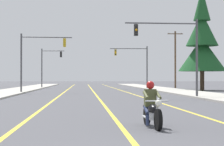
{
  "coord_description": "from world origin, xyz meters",
  "views": [
    {
      "loc": [
        -1.33,
        -6.6,
        1.55
      ],
      "look_at": [
        0.34,
        16.67,
        1.85
      ],
      "focal_mm": 65.32,
      "sensor_mm": 36.0,
      "label": 1
    }
  ],
  "objects_px": {
    "traffic_signal_mid_left": "(48,63)",
    "conifer_tree_right_verge_far": "(202,43)",
    "traffic_signal_near_right": "(176,45)",
    "traffic_signal_mid_right": "(136,60)",
    "traffic_signal_near_left": "(36,54)",
    "utility_pole_right_far": "(175,58)",
    "motorcycle_with_rider": "(152,109)"
  },
  "relations": [
    {
      "from": "traffic_signal_near_right",
      "to": "motorcycle_with_rider",
      "type": "bearing_deg",
      "value": -105.24
    },
    {
      "from": "motorcycle_with_rider",
      "to": "utility_pole_right_far",
      "type": "relative_size",
      "value": 0.25
    },
    {
      "from": "traffic_signal_mid_right",
      "to": "traffic_signal_near_left",
      "type": "bearing_deg",
      "value": -128.73
    },
    {
      "from": "traffic_signal_mid_right",
      "to": "utility_pole_right_far",
      "type": "xyz_separation_m",
      "value": [
        6.27,
        2.18,
        0.44
      ]
    },
    {
      "from": "traffic_signal_mid_left",
      "to": "utility_pole_right_far",
      "type": "xyz_separation_m",
      "value": [
        19.45,
        -3.63,
        0.55
      ]
    },
    {
      "from": "traffic_signal_near_left",
      "to": "traffic_signal_mid_right",
      "type": "xyz_separation_m",
      "value": [
        12.58,
        15.69,
        0.01
      ]
    },
    {
      "from": "motorcycle_with_rider",
      "to": "utility_pole_right_far",
      "type": "distance_m",
      "value": 49.75
    },
    {
      "from": "traffic_signal_near_right",
      "to": "traffic_signal_mid_left",
      "type": "xyz_separation_m",
      "value": [
        -12.73,
        33.02,
        -0.14
      ]
    },
    {
      "from": "traffic_signal_mid_right",
      "to": "utility_pole_right_far",
      "type": "relative_size",
      "value": 0.71
    },
    {
      "from": "utility_pole_right_far",
      "to": "traffic_signal_mid_left",
      "type": "bearing_deg",
      "value": 169.44
    },
    {
      "from": "traffic_signal_near_right",
      "to": "utility_pole_right_far",
      "type": "distance_m",
      "value": 30.16
    },
    {
      "from": "motorcycle_with_rider",
      "to": "traffic_signal_near_right",
      "type": "height_order",
      "value": "traffic_signal_near_right"
    },
    {
      "from": "motorcycle_with_rider",
      "to": "conifer_tree_right_verge_far",
      "type": "xyz_separation_m",
      "value": [
        12.89,
        37.82,
        5.44
      ]
    },
    {
      "from": "traffic_signal_mid_left",
      "to": "utility_pole_right_far",
      "type": "relative_size",
      "value": 0.71
    },
    {
      "from": "traffic_signal_near_right",
      "to": "utility_pole_right_far",
      "type": "bearing_deg",
      "value": 77.13
    },
    {
      "from": "conifer_tree_right_verge_far",
      "to": "traffic_signal_mid_right",
      "type": "bearing_deg",
      "value": 131.99
    },
    {
      "from": "traffic_signal_near_left",
      "to": "conifer_tree_right_verge_far",
      "type": "distance_m",
      "value": 21.39
    },
    {
      "from": "traffic_signal_mid_right",
      "to": "traffic_signal_mid_left",
      "type": "height_order",
      "value": "same"
    },
    {
      "from": "traffic_signal_near_right",
      "to": "traffic_signal_near_left",
      "type": "xyz_separation_m",
      "value": [
        -12.14,
        11.52,
        -0.03
      ]
    },
    {
      "from": "traffic_signal_mid_left",
      "to": "conifer_tree_right_verge_far",
      "type": "xyz_separation_m",
      "value": [
        20.51,
        -13.96,
        2.01
      ]
    },
    {
      "from": "utility_pole_right_far",
      "to": "conifer_tree_right_verge_far",
      "type": "xyz_separation_m",
      "value": [
        1.06,
        -10.33,
        1.46
      ]
    },
    {
      "from": "motorcycle_with_rider",
      "to": "traffic_signal_mid_left",
      "type": "distance_m",
      "value": 52.45
    },
    {
      "from": "traffic_signal_near_right",
      "to": "traffic_signal_mid_left",
      "type": "height_order",
      "value": "same"
    },
    {
      "from": "traffic_signal_near_right",
      "to": "traffic_signal_mid_right",
      "type": "bearing_deg",
      "value": 89.07
    },
    {
      "from": "conifer_tree_right_verge_far",
      "to": "traffic_signal_near_right",
      "type": "bearing_deg",
      "value": -112.19
    },
    {
      "from": "traffic_signal_near_left",
      "to": "traffic_signal_mid_left",
      "type": "bearing_deg",
      "value": 91.57
    },
    {
      "from": "traffic_signal_near_right",
      "to": "traffic_signal_near_left",
      "type": "bearing_deg",
      "value": 136.51
    },
    {
      "from": "traffic_signal_near_left",
      "to": "traffic_signal_mid_right",
      "type": "distance_m",
      "value": 20.12
    },
    {
      "from": "motorcycle_with_rider",
      "to": "utility_pole_right_far",
      "type": "xyz_separation_m",
      "value": [
        11.82,
        48.16,
        3.98
      ]
    },
    {
      "from": "traffic_signal_near_left",
      "to": "motorcycle_with_rider",
      "type": "bearing_deg",
      "value": -76.92
    },
    {
      "from": "conifer_tree_right_verge_far",
      "to": "traffic_signal_near_left",
      "type": "bearing_deg",
      "value": -159.26
    },
    {
      "from": "traffic_signal_near_left",
      "to": "utility_pole_right_far",
      "type": "distance_m",
      "value": 25.99
    }
  ]
}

